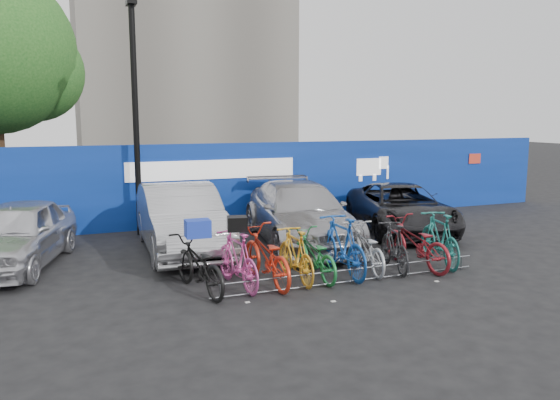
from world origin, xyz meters
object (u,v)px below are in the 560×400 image
bike_1 (238,259)px  bike_7 (394,246)px  car_0 (16,234)px  bike_0 (199,265)px  bike_9 (440,239)px  lamppost (135,113)px  car_2 (300,213)px  bike_3 (296,255)px  bike_4 (314,255)px  bike_2 (266,256)px  bike_rack (352,275)px  car_1 (181,219)px  bike_6 (366,248)px  bike_5 (342,246)px  car_3 (401,208)px  bike_8 (416,243)px

bike_1 → bike_7: (3.38, -0.07, -0.04)m
car_0 → bike_0: bearing=-28.4°
bike_9 → lamppost: bearing=-31.1°
car_2 → bike_3: car_2 is taller
bike_4 → bike_2: bearing=-2.2°
bike_1 → bike_7: 3.38m
car_2 → bike_rack: bearing=-90.0°
car_2 → bike_4: car_2 is taller
car_1 → bike_1: 3.18m
bike_1 → bike_6: (2.80, 0.11, -0.06)m
car_0 → bike_6: bearing=-8.1°
bike_rack → car_1: 4.53m
bike_2 → car_1: bearing=-76.1°
bike_2 → bike_5: bearing=175.6°
car_0 → lamppost: bearing=55.3°
car_2 → car_3: car_2 is taller
car_2 → bike_9: 3.62m
bike_0 → bike_3: 1.91m
car_1 → bike_0: car_1 is taller
bike_rack → bike_8: 1.88m
car_3 → bike_3: size_ratio=2.71×
bike_2 → bike_8: bike_2 is taller
car_2 → bike_3: size_ratio=2.98×
bike_5 → bike_7: bike_5 is taller
car_2 → bike_2: size_ratio=2.50×
bike_0 → bike_3: (1.91, -0.01, 0.01)m
bike_8 → car_0: bearing=-27.5°
bike_4 → bike_5: 0.63m
bike_6 → bike_8: 1.11m
lamppost → car_2: lamppost is taller
car_1 → bike_9: bearing=-30.9°
bike_7 → car_3: bearing=-111.0°
lamppost → bike_8: size_ratio=3.00×
car_1 → bike_9: (4.95, -3.20, -0.21)m
bike_1 → car_1: bearing=-88.8°
bike_rack → bike_2: 1.70m
bike_2 → bike_3: size_ratio=1.19×
lamppost → bike_3: 6.52m
car_1 → bike_3: (1.59, -3.16, -0.26)m
lamppost → bike_9: (5.61, -5.50, -2.70)m
bike_5 → bike_9: bike_5 is taller
lamppost → car_1: (0.67, -2.30, -2.48)m
lamppost → bike_4: 6.65m
lamppost → bike_7: lamppost is taller
car_0 → bike_1: 5.02m
bike_5 → car_2: bearing=-96.7°
bike_4 → bike_6: bike_6 is taller
car_3 → bike_3: 5.57m
bike_7 → bike_0: bearing=13.9°
car_2 → bike_5: car_2 is taller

